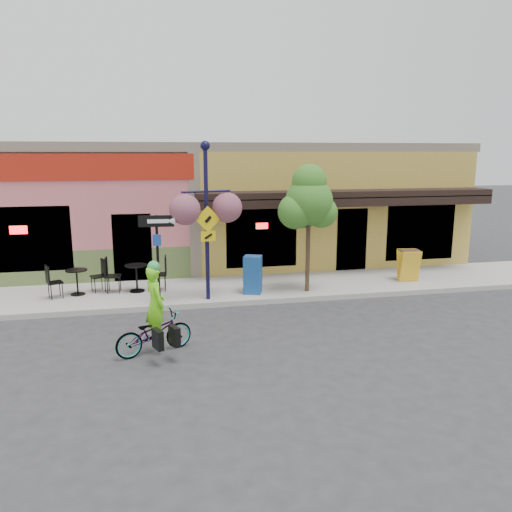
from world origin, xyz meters
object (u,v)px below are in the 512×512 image
Objects in this scene: bicycle at (154,333)px; lamp_post at (207,222)px; building at (211,201)px; one_way_sign at (158,260)px; street_tree at (308,228)px; newspaper_box_grey at (254,275)px; newspaper_box_blue at (253,275)px; cyclist_rider at (156,316)px.

lamp_post reaches higher than bicycle.
building reaches higher than one_way_sign.
bicycle is 5.89m from street_tree.
bicycle is 4.78m from newspaper_box_grey.
one_way_sign is at bearing -148.81° from newspaper_box_blue.
street_tree is at bearing -73.50° from cyclist_rider.
street_tree is at bearing -73.81° from bicycle.
building is 4.84× the size of street_tree.
cyclist_rider reaches higher than bicycle.
one_way_sign is at bearing -108.23° from building.
street_tree reaches higher than bicycle.
cyclist_rider is (0.05, 0.00, 0.38)m from bicycle.
building is at bearing 114.65° from newspaper_box_blue.
building is 7.52× the size of one_way_sign.
newspaper_box_grey is at bearing 93.50° from newspaper_box_blue.
one_way_sign is 2.19× the size of newspaper_box_blue.
newspaper_box_blue is (2.86, 3.58, 0.26)m from bicycle.
newspaper_box_grey is (0.06, 0.21, -0.08)m from newspaper_box_blue.
cyclist_rider is at bearing -141.84° from street_tree.
street_tree is at bearing -3.97° from newspaper_box_grey.
one_way_sign reaches higher than bicycle.
newspaper_box_grey is at bearing 168.98° from street_tree.
newspaper_box_grey is 2.12m from street_tree.
building is 10.26m from cyclist_rider.
newspaper_box_blue is (0.45, -6.31, -1.55)m from building.
street_tree is at bearing -72.06° from building.
bicycle is at bearing 68.34° from cyclist_rider.
one_way_sign is at bearing -174.61° from street_tree.
building reaches higher than newspaper_box_grey.
newspaper_box_blue is at bearing 1.70° from lamp_post.
newspaper_box_grey reaches higher than bicycle.
building is 6.73m from street_tree.
lamp_post is 4.56× the size of newspaper_box_grey.
bicycle is 0.45× the size of street_tree.
street_tree is at bearing 10.20° from one_way_sign.
bicycle is at bearing -142.15° from street_tree.
building is 10.80× the size of bicycle.
lamp_post is 2.13m from newspaper_box_blue.
newspaper_box_blue is at bearing 176.62° from street_tree.
cyclist_rider is 4.55m from newspaper_box_blue.
cyclist_rider is 1.49× the size of newspaper_box_blue.
one_way_sign reaches higher than newspaper_box_grey.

